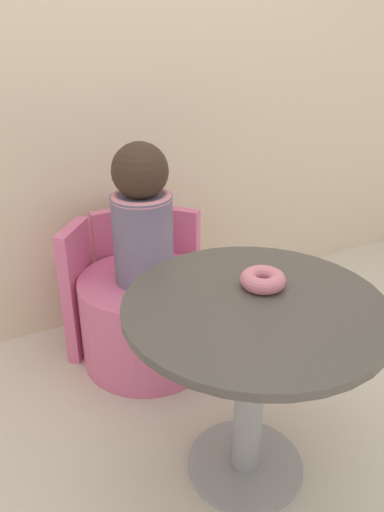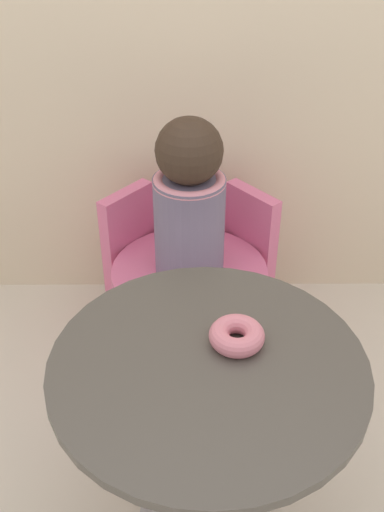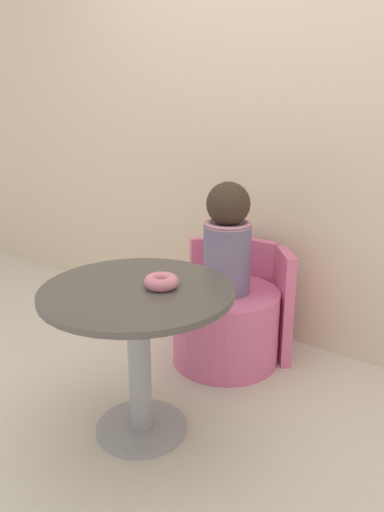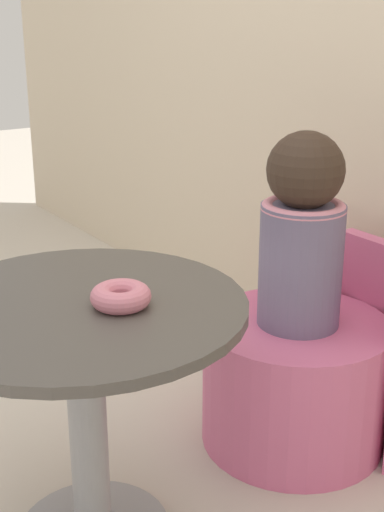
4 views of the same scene
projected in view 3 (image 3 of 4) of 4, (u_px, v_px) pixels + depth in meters
ground_plane at (139, 428)px, 2.08m from camera, size 12.00×12.00×0.00m
back_wall at (281, 120)px, 2.57m from camera, size 6.00×0.06×2.40m
round_table at (139, 325)px, 1.93m from camera, size 0.74×0.74×0.63m
tub_chair at (225, 326)px, 2.56m from camera, size 0.54×0.54×0.38m
booth_backrest at (249, 294)px, 2.70m from camera, size 0.64×0.24×0.58m
child_figure at (227, 240)px, 2.42m from camera, size 0.23×0.23×0.55m
donut at (161, 282)px, 1.88m from camera, size 0.13×0.13×0.05m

